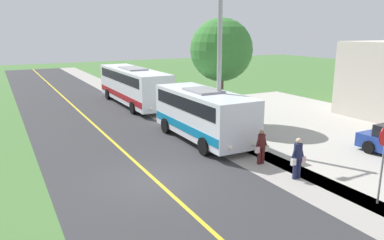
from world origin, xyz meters
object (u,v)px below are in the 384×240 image
at_px(street_light_pole, 218,54).
at_px(tree_curbside, 221,50).
at_px(transit_bus_rear, 133,84).
at_px(pedestrian_waiting, 261,146).
at_px(shuttle_bus_front, 203,112).
at_px(pedestrian_with_bags, 298,157).

xyz_separation_m(street_light_pole, tree_curbside, (-2.51, -3.56, -0.02)).
xyz_separation_m(transit_bus_rear, street_light_pole, (-0.35, 12.27, 3.09)).
xyz_separation_m(pedestrian_waiting, tree_curbside, (-2.41, -7.23, 3.88)).
relative_size(street_light_pole, tree_curbside, 1.29).
bearing_deg(street_light_pole, transit_bus_rear, -88.37).
bearing_deg(shuttle_bus_front, street_light_pole, 112.03).
height_order(pedestrian_with_bags, street_light_pole, street_light_pole).
bearing_deg(tree_curbside, transit_bus_rear, -71.79).
distance_m(pedestrian_waiting, tree_curbside, 8.55).
bearing_deg(shuttle_bus_front, pedestrian_with_bags, 95.62).
bearing_deg(pedestrian_with_bags, tree_curbside, -103.34).
distance_m(shuttle_bus_front, tree_curbside, 5.06).
distance_m(pedestrian_with_bags, pedestrian_waiting, 2.08).
height_order(pedestrian_waiting, street_light_pole, street_light_pole).
xyz_separation_m(shuttle_bus_front, transit_bus_rear, (0.01, -11.42, 0.10)).
relative_size(pedestrian_with_bags, tree_curbside, 0.26).
distance_m(transit_bus_rear, pedestrian_with_bags, 18.04).
bearing_deg(pedestrian_with_bags, street_light_pole, -86.93).
bearing_deg(transit_bus_rear, pedestrian_waiting, 91.65).
relative_size(transit_bus_rear, pedestrian_with_bags, 6.24).
height_order(transit_bus_rear, pedestrian_waiting, transit_bus_rear).
bearing_deg(pedestrian_with_bags, shuttle_bus_front, -84.38).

